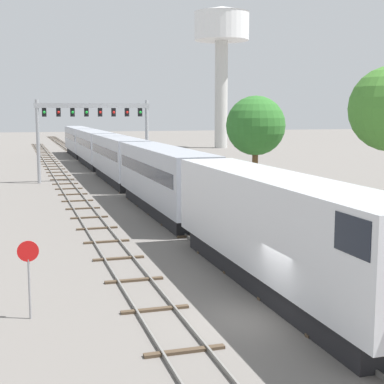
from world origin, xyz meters
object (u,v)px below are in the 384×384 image
Objects in this scene: passenger_train at (117,157)px; signal_gantry at (93,121)px; stop_sign at (29,268)px; water_tower at (222,34)px; trackside_tree_left at (256,126)px.

signal_gantry is (-2.25, 1.32, 3.80)m from passenger_train.
passenger_train is 41.11m from stop_sign.
trackside_tree_left is at bearing -106.87° from water_tower.
trackside_tree_left reaches higher than signal_gantry.
signal_gantry reaches higher than stop_sign.
water_tower is 3.16× the size of trackside_tree_left.
passenger_train is 4.61m from signal_gantry.
passenger_train reaches higher than stop_sign.
signal_gantry is at bearing -122.71° from water_tower.
water_tower reaches higher than signal_gantry.
signal_gantry is 0.43× the size of water_tower.
stop_sign is at bearing -113.68° from water_tower.
signal_gantry is 62.40m from water_tower.
passenger_train is at bearing -120.23° from water_tower.
passenger_train is at bearing -30.37° from signal_gantry.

